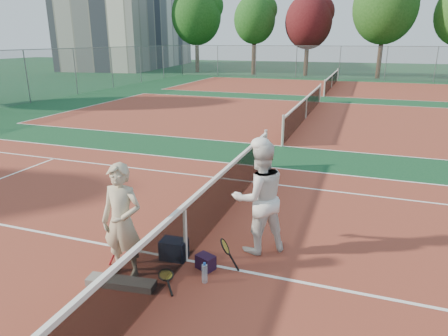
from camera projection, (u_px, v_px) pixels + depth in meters
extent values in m
plane|color=#103B20|center=(186.00, 260.00, 6.70)|extent=(130.00, 130.00, 0.00)
cube|color=maroon|center=(186.00, 260.00, 6.70)|extent=(23.77, 10.97, 0.01)
cube|color=maroon|center=(306.00, 118.00, 18.82)|extent=(23.77, 10.97, 0.01)
cube|color=maroon|center=(331.00, 88.00, 30.94)|extent=(23.77, 10.97, 0.01)
cube|color=beige|center=(130.00, 8.00, 52.77)|extent=(12.96, 23.18, 15.00)
imported|color=#B3A88B|center=(122.00, 222.00, 6.02)|extent=(0.67, 0.45, 1.82)
imported|color=white|center=(259.00, 198.00, 6.76)|extent=(1.21, 1.17, 1.96)
cube|color=black|center=(174.00, 249.00, 6.71)|extent=(0.45, 0.32, 0.34)
cube|color=black|center=(206.00, 262.00, 6.42)|extent=(0.35, 0.30, 0.24)
cube|color=#67635E|center=(121.00, 283.00, 5.99)|extent=(1.08, 0.38, 0.11)
cylinder|color=silver|center=(205.00, 274.00, 6.05)|extent=(0.09, 0.09, 0.30)
cylinder|color=#382314|center=(197.00, 50.00, 45.09)|extent=(0.44, 0.44, 4.86)
ellipsoid|color=#164413|center=(196.00, 16.00, 43.97)|extent=(5.47, 5.47, 6.29)
cylinder|color=#382314|center=(254.00, 53.00, 41.82)|extent=(0.44, 0.44, 4.42)
ellipsoid|color=#164714|center=(255.00, 19.00, 40.80)|extent=(4.23, 4.23, 4.86)
cylinder|color=#382314|center=(306.00, 55.00, 40.52)|extent=(0.44, 0.44, 4.20)
ellipsoid|color=#420E11|center=(309.00, 22.00, 39.55)|extent=(4.62, 4.62, 5.32)
cylinder|color=#382314|center=(380.00, 51.00, 37.52)|extent=(0.44, 0.44, 5.12)
ellipsoid|color=#1A4513|center=(385.00, 7.00, 36.34)|extent=(5.77, 5.77, 6.64)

